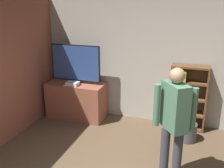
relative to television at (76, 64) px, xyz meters
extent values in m
cube|color=#B2AD9E|center=(1.76, 0.37, 0.11)|extent=(7.04, 0.06, 2.70)
cube|color=#93513D|center=(-0.78, -1.16, 0.11)|extent=(0.06, 4.60, 2.70)
cube|color=#93513D|center=(0.00, -0.03, -0.84)|extent=(1.28, 0.61, 0.80)
cylinder|color=black|center=(0.00, 0.00, -0.42)|extent=(0.22, 0.22, 0.03)
cylinder|color=black|center=(0.00, 0.00, -0.38)|extent=(0.06, 0.06, 0.05)
cube|color=black|center=(0.00, 0.00, 0.02)|extent=(1.12, 0.04, 0.79)
cube|color=#2D4C8C|center=(0.00, -0.02, 0.02)|extent=(1.09, 0.01, 0.75)
cube|color=white|center=(0.00, -0.18, -0.40)|extent=(0.27, 0.20, 0.08)
cube|color=white|center=(-0.13, -0.24, -0.43)|extent=(0.06, 0.14, 0.02)
cube|color=brown|center=(2.05, 0.18, -0.57)|extent=(0.04, 0.28, 1.34)
cube|color=brown|center=(2.75, 0.18, -0.57)|extent=(0.04, 0.28, 1.34)
cube|color=brown|center=(2.40, 0.31, -0.57)|extent=(0.73, 0.01, 1.34)
cube|color=brown|center=(2.40, 0.18, -1.22)|extent=(0.66, 0.28, 0.04)
cube|color=brown|center=(2.40, 0.18, -0.91)|extent=(0.66, 0.28, 0.04)
cube|color=brown|center=(2.40, 0.18, -0.57)|extent=(0.66, 0.28, 0.04)
cube|color=brown|center=(2.40, 0.18, -0.24)|extent=(0.66, 0.28, 0.04)
cube|color=brown|center=(2.40, 0.18, 0.08)|extent=(0.66, 0.28, 0.04)
cube|color=beige|center=(2.09, 0.16, -1.11)|extent=(0.04, 0.26, 0.23)
cube|color=orange|center=(2.12, 0.14, -1.12)|extent=(0.02, 0.21, 0.21)
cube|color=#2D569E|center=(2.16, 0.15, -1.10)|extent=(0.03, 0.23, 0.26)
cube|color=#5B8E99|center=(2.20, 0.15, -1.12)|extent=(0.04, 0.22, 0.20)
cube|color=#99663D|center=(2.26, 0.14, -1.13)|extent=(0.04, 0.21, 0.19)
cube|color=orange|center=(2.09, 0.17, -0.80)|extent=(0.04, 0.27, 0.17)
cube|color=#232328|center=(2.14, 0.16, -0.79)|extent=(0.04, 0.24, 0.20)
cube|color=#232328|center=(2.18, 0.15, -0.77)|extent=(0.04, 0.22, 0.24)
cube|color=#338447|center=(2.22, 0.16, -0.78)|extent=(0.04, 0.24, 0.23)
cube|color=orange|center=(2.27, 0.16, -0.76)|extent=(0.03, 0.25, 0.26)
cube|color=#99663D|center=(2.09, 0.15, -0.45)|extent=(0.04, 0.24, 0.21)
cube|color=#232328|center=(2.14, 0.15, -0.45)|extent=(0.04, 0.23, 0.20)
cube|color=#99663D|center=(2.19, 0.15, -0.44)|extent=(0.04, 0.23, 0.23)
cube|color=#5B8E99|center=(2.08, 0.15, -0.10)|extent=(0.03, 0.24, 0.24)
cube|color=#7A3889|center=(2.13, 0.14, -0.12)|extent=(0.04, 0.21, 0.20)
cube|color=#338447|center=(2.18, 0.14, -0.13)|extent=(0.03, 0.21, 0.18)
cube|color=#99663D|center=(2.22, 0.15, -0.13)|extent=(0.04, 0.22, 0.18)
cube|color=red|center=(2.26, 0.14, -0.12)|extent=(0.03, 0.20, 0.20)
cube|color=gold|center=(2.31, 0.14, -0.11)|extent=(0.04, 0.20, 0.21)
cylinder|color=#383842|center=(2.19, -1.65, -0.80)|extent=(0.13, 0.13, 0.88)
cylinder|color=#383842|center=(2.37, -1.65, -0.80)|extent=(0.13, 0.13, 0.88)
cube|color=#477056|center=(2.28, -1.65, -0.04)|extent=(0.43, 0.48, 0.66)
sphere|color=#9E7556|center=(2.28, -1.65, 0.40)|extent=(0.21, 0.21, 0.21)
cylinder|color=#477056|center=(2.52, -1.65, -0.05)|extent=(0.09, 0.09, 0.61)
cylinder|color=#477056|center=(2.04, -1.65, -0.05)|extent=(0.09, 0.09, 0.61)
cylinder|color=#4C4C51|center=(2.46, -0.34, -1.07)|extent=(0.35, 0.35, 0.35)
camera|label=1|loc=(2.51, -5.01, 1.35)|focal=42.00mm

